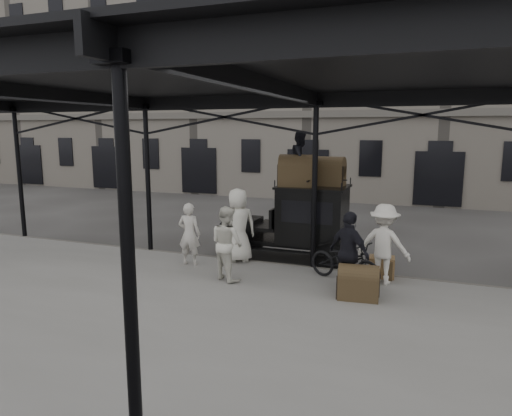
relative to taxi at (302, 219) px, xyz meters
The scene contains 18 objects.
ground 3.26m from the taxi, 79.01° to the right, with size 120.00×120.00×0.00m, color #383533.
platform 5.13m from the taxi, 83.38° to the right, with size 28.00×8.00×0.15m, color slate.
canopy 5.82m from the taxi, 82.99° to the right, with size 22.50×9.00×4.74m.
building_frontage 16.12m from the taxi, 87.80° to the left, with size 64.00×8.00×14.00m, color slate.
taxi is the anchor object (origin of this frame).
porter_left 3.21m from the taxi, 142.89° to the right, with size 0.61×0.40×1.68m, color beige.
porter_midleft 2.91m from the taxi, 112.79° to the right, with size 0.87×0.68×1.79m, color silver.
porter_centre 1.88m from the taxi, 141.47° to the right, with size 0.99×0.64×2.02m, color silver.
porter_official 3.16m from the taxi, 56.06° to the right, with size 1.07×0.45×1.83m, color black.
porter_right 2.92m from the taxi, 34.42° to the right, with size 1.22×0.70×1.89m, color silver.
bicycle 2.49m from the taxi, 50.10° to the right, with size 0.66×1.89×0.99m, color black.
porter_roof 1.73m from the taxi, 107.50° to the right, with size 0.73×0.57×1.50m, color black.
steamer_trunk_roof_near 1.36m from the taxi, 108.07° to the right, with size 0.99×0.60×0.72m, color #463820, non-canonical shape.
steamer_trunk_roof_far 1.49m from the taxi, 16.81° to the left, with size 0.91×0.56×0.67m, color #463820, non-canonical shape.
steamer_trunk_platform 3.59m from the taxi, 54.87° to the right, with size 0.85×0.52×0.62m, color #463820, non-canonical shape.
wicker_hamper 2.75m from the taxi, 26.72° to the right, with size 0.60×0.45×0.50m, color olive.
suitcase_upright 2.89m from the taxi, 25.01° to the right, with size 0.15×0.60×0.45m, color #463820.
suitcase_flat 2.93m from the taxi, 51.01° to the right, with size 0.60×0.15×0.40m, color #463820.
Camera 1 is at (2.67, -9.37, 3.72)m, focal length 32.00 mm.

